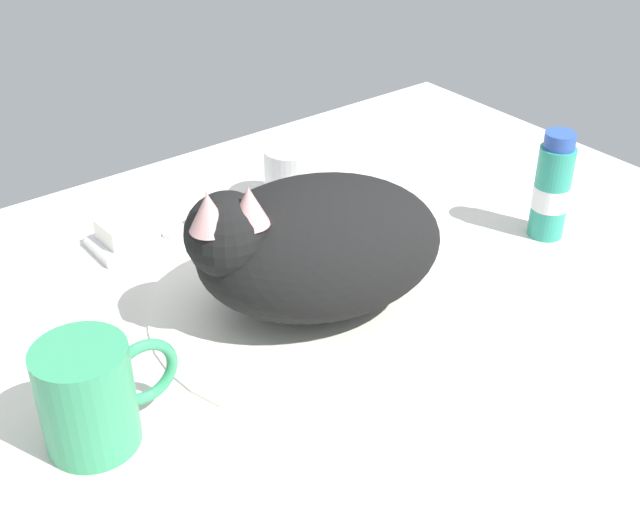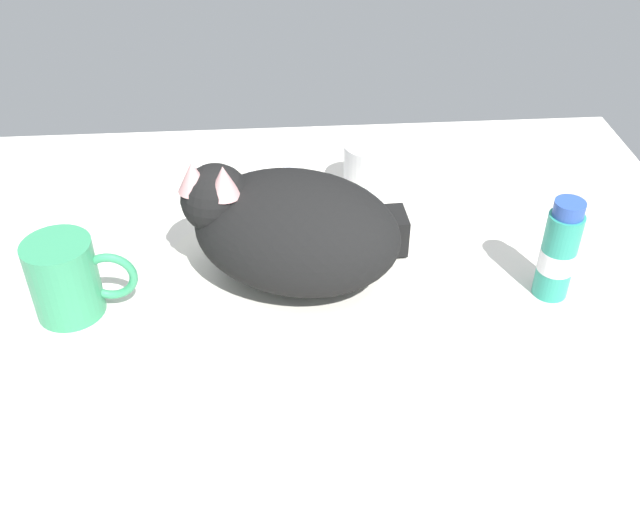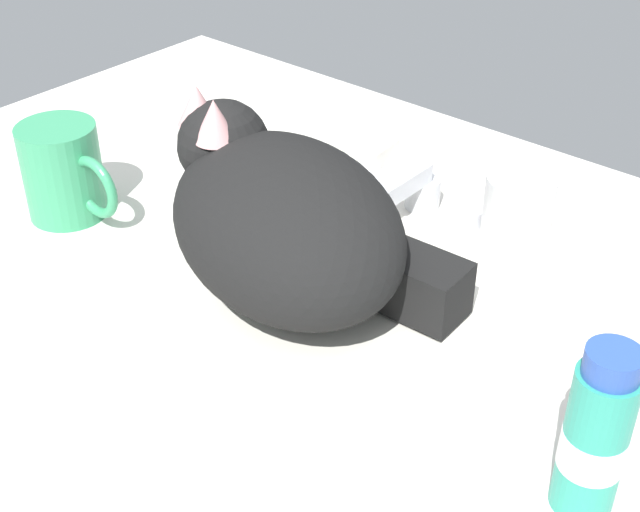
{
  "view_description": "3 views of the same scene",
  "coord_description": "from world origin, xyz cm",
  "px_view_note": "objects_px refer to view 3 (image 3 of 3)",
  "views": [
    {
      "loc": [
        -42.75,
        -55.63,
        50.55
      ],
      "look_at": [
        -0.42,
        -0.62,
        6.77
      ],
      "focal_mm": 46.49,
      "sensor_mm": 36.0,
      "label": 1
    },
    {
      "loc": [
        -2.34,
        -70.33,
        57.02
      ],
      "look_at": [
        2.7,
        -1.4,
        4.7
      ],
      "focal_mm": 40.88,
      "sensor_mm": 36.0,
      "label": 2
    },
    {
      "loc": [
        42.92,
        -46.16,
        46.49
      ],
      "look_at": [
        2.73,
        1.16,
        4.95
      ],
      "focal_mm": 49.4,
      "sensor_mm": 36.0,
      "label": 3
    }
  ],
  "objects_px": {
    "faucet": "(415,192)",
    "cat": "(284,218)",
    "rinse_cup": "(517,212)",
    "coffee_mug": "(64,172)",
    "soap_bar": "(362,149)",
    "toothpaste_bottle": "(595,437)"
  },
  "relations": [
    {
      "from": "faucet",
      "to": "cat",
      "type": "xyz_separation_m",
      "value": [
        -0.01,
        -0.19,
        0.05
      ]
    },
    {
      "from": "faucet",
      "to": "rinse_cup",
      "type": "bearing_deg",
      "value": 4.82
    },
    {
      "from": "rinse_cup",
      "to": "coffee_mug",
      "type": "bearing_deg",
      "value": -147.37
    },
    {
      "from": "soap_bar",
      "to": "toothpaste_bottle",
      "type": "height_order",
      "value": "toothpaste_bottle"
    },
    {
      "from": "cat",
      "to": "coffee_mug",
      "type": "relative_size",
      "value": 2.41
    },
    {
      "from": "soap_bar",
      "to": "rinse_cup",
      "type": "bearing_deg",
      "value": -8.05
    },
    {
      "from": "cat",
      "to": "coffee_mug",
      "type": "xyz_separation_m",
      "value": [
        -0.26,
        -0.04,
        -0.03
      ]
    },
    {
      "from": "soap_bar",
      "to": "coffee_mug",
      "type": "bearing_deg",
      "value": -121.66
    },
    {
      "from": "faucet",
      "to": "toothpaste_bottle",
      "type": "distance_m",
      "value": 0.39
    },
    {
      "from": "cat",
      "to": "soap_bar",
      "type": "distance_m",
      "value": 0.25
    },
    {
      "from": "coffee_mug",
      "to": "soap_bar",
      "type": "xyz_separation_m",
      "value": [
        0.17,
        0.27,
        -0.02
      ]
    },
    {
      "from": "faucet",
      "to": "toothpaste_bottle",
      "type": "bearing_deg",
      "value": -38.14
    },
    {
      "from": "faucet",
      "to": "coffee_mug",
      "type": "bearing_deg",
      "value": -138.93
    },
    {
      "from": "cat",
      "to": "faucet",
      "type": "bearing_deg",
      "value": 87.94
    },
    {
      "from": "faucet",
      "to": "soap_bar",
      "type": "height_order",
      "value": "faucet"
    },
    {
      "from": "coffee_mug",
      "to": "toothpaste_bottle",
      "type": "relative_size",
      "value": 0.94
    },
    {
      "from": "rinse_cup",
      "to": "toothpaste_bottle",
      "type": "xyz_separation_m",
      "value": [
        0.19,
        -0.25,
        0.02
      ]
    },
    {
      "from": "faucet",
      "to": "soap_bar",
      "type": "distance_m",
      "value": 0.11
    },
    {
      "from": "coffee_mug",
      "to": "rinse_cup",
      "type": "bearing_deg",
      "value": 32.63
    },
    {
      "from": "coffee_mug",
      "to": "soap_bar",
      "type": "relative_size",
      "value": 1.84
    },
    {
      "from": "cat",
      "to": "soap_bar",
      "type": "bearing_deg",
      "value": 111.99
    },
    {
      "from": "coffee_mug",
      "to": "soap_bar",
      "type": "distance_m",
      "value": 0.32
    }
  ]
}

